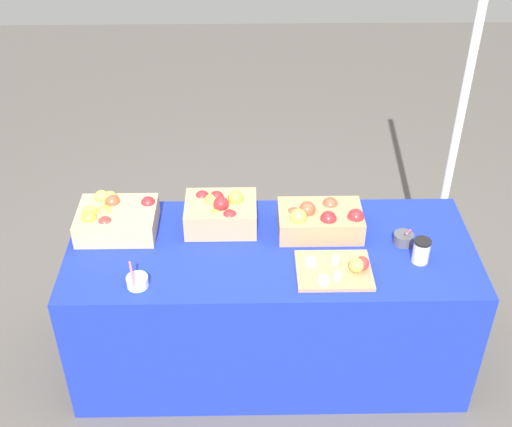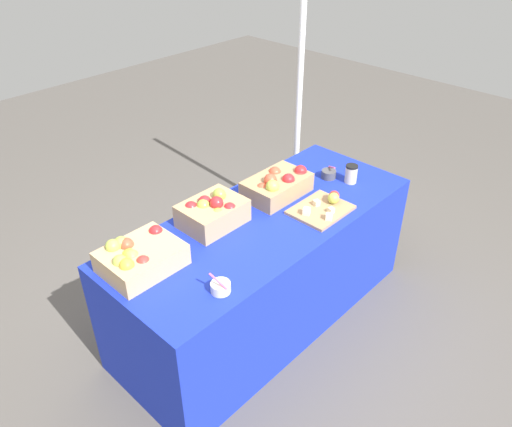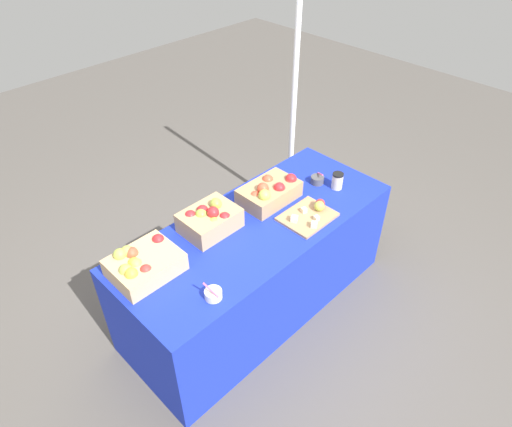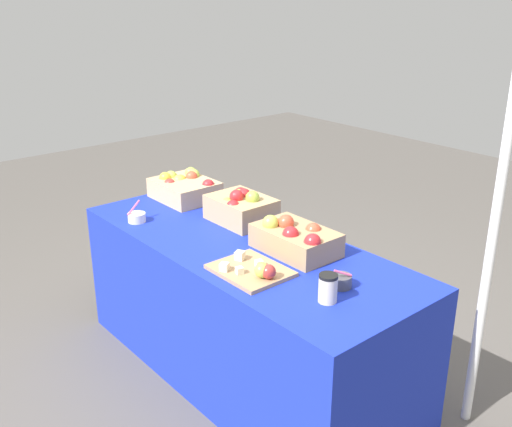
% 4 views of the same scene
% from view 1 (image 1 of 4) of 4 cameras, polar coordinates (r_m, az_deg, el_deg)
% --- Properties ---
extents(ground_plane, '(10.00, 10.00, 0.00)m').
position_cam_1_polar(ground_plane, '(3.62, 1.15, -12.05)').
color(ground_plane, '#56514C').
extents(table, '(1.90, 0.76, 0.74)m').
position_cam_1_polar(table, '(3.35, 1.22, -7.80)').
color(table, '#192DB7').
rests_on(table, ground_plane).
extents(apple_crate_left, '(0.37, 0.30, 0.16)m').
position_cam_1_polar(apple_crate_left, '(3.25, -11.93, -0.38)').
color(apple_crate_left, tan).
rests_on(apple_crate_left, table).
extents(apple_crate_middle, '(0.34, 0.26, 0.18)m').
position_cam_1_polar(apple_crate_middle, '(3.20, -3.05, 0.11)').
color(apple_crate_middle, tan).
rests_on(apple_crate_middle, table).
extents(apple_crate_right, '(0.40, 0.25, 0.17)m').
position_cam_1_polar(apple_crate_right, '(3.18, 5.56, -0.52)').
color(apple_crate_right, tan).
rests_on(apple_crate_right, table).
extents(cutting_board_front, '(0.33, 0.27, 0.08)m').
position_cam_1_polar(cutting_board_front, '(2.98, 7.10, -4.72)').
color(cutting_board_front, tan).
rests_on(cutting_board_front, table).
extents(sample_bowl_near, '(0.09, 0.10, 0.11)m').
position_cam_1_polar(sample_bowl_near, '(2.93, -10.11, -5.72)').
color(sample_bowl_near, silver).
rests_on(sample_bowl_near, table).
extents(sample_bowl_mid, '(0.09, 0.09, 0.09)m').
position_cam_1_polar(sample_bowl_mid, '(3.19, 12.48, -2.10)').
color(sample_bowl_mid, '#4C4C51').
rests_on(sample_bowl_mid, table).
extents(coffee_cup, '(0.08, 0.08, 0.12)m').
position_cam_1_polar(coffee_cup, '(3.08, 13.93, -3.12)').
color(coffee_cup, beige).
rests_on(coffee_cup, table).
extents(tent_pole, '(0.04, 0.04, 1.99)m').
position_cam_1_polar(tent_pole, '(3.60, 16.73, 6.25)').
color(tent_pole, white).
rests_on(tent_pole, ground_plane).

